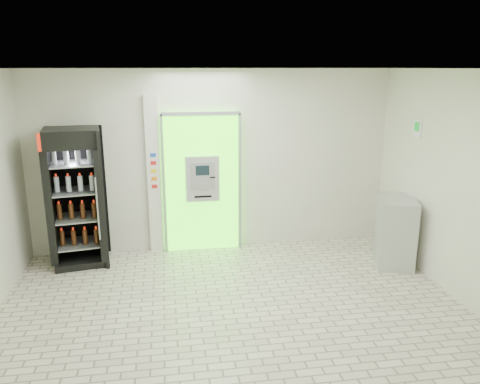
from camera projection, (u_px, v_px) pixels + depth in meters
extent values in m
plane|color=beige|center=(236.00, 319.00, 5.79)|extent=(6.00, 6.00, 0.00)
plane|color=silver|center=(213.00, 161.00, 7.79)|extent=(6.00, 0.00, 6.00)
plane|color=silver|center=(294.00, 310.00, 3.02)|extent=(6.00, 0.00, 6.00)
plane|color=silver|center=(472.00, 192.00, 5.87)|extent=(0.00, 5.00, 5.00)
plane|color=white|center=(235.00, 69.00, 5.02)|extent=(6.00, 6.00, 0.00)
cube|color=#47F917|center=(202.00, 183.00, 7.78)|extent=(1.20, 0.12, 2.30)
cube|color=gray|center=(201.00, 114.00, 7.42)|extent=(1.28, 0.04, 0.06)
cube|color=gray|center=(164.00, 185.00, 7.62)|extent=(0.04, 0.04, 2.30)
cube|color=gray|center=(240.00, 182.00, 7.81)|extent=(0.04, 0.04, 2.30)
cube|color=black|center=(209.00, 221.00, 7.92)|extent=(0.62, 0.01, 0.67)
cube|color=black|center=(180.00, 134.00, 7.46)|extent=(0.22, 0.01, 0.18)
cube|color=#B3B6BB|center=(202.00, 179.00, 7.65)|extent=(0.55, 0.12, 0.75)
cube|color=black|center=(203.00, 170.00, 7.55)|extent=(0.22, 0.01, 0.16)
cube|color=gray|center=(203.00, 187.00, 7.62)|extent=(0.16, 0.01, 0.12)
cube|color=black|center=(212.00, 177.00, 7.61)|extent=(0.09, 0.01, 0.02)
cube|color=black|center=(203.00, 197.00, 7.67)|extent=(0.28, 0.01, 0.03)
cube|color=silver|center=(154.00, 176.00, 7.64)|extent=(0.22, 0.10, 2.60)
cube|color=#193FB2|center=(153.00, 155.00, 7.50)|extent=(0.09, 0.01, 0.06)
cube|color=red|center=(153.00, 163.00, 7.53)|extent=(0.09, 0.01, 0.06)
cube|color=yellow|center=(154.00, 171.00, 7.57)|extent=(0.09, 0.01, 0.06)
cube|color=orange|center=(154.00, 179.00, 7.60)|extent=(0.09, 0.01, 0.06)
cube|color=red|center=(154.00, 186.00, 7.63)|extent=(0.09, 0.01, 0.06)
cube|color=black|center=(77.00, 197.00, 7.21)|extent=(0.91, 0.84, 2.14)
cube|color=black|center=(81.00, 192.00, 7.54)|extent=(0.80, 0.18, 2.14)
cube|color=red|center=(67.00, 141.00, 6.63)|extent=(0.78, 0.13, 0.26)
cube|color=white|center=(67.00, 141.00, 6.63)|extent=(0.44, 0.07, 0.07)
cube|color=black|center=(83.00, 258.00, 7.48)|extent=(0.91, 0.84, 0.11)
cylinder|color=gray|center=(98.00, 209.00, 6.92)|extent=(0.03, 0.03, 0.96)
cube|color=gray|center=(81.00, 243.00, 7.41)|extent=(0.76, 0.72, 0.02)
cube|color=gray|center=(79.00, 217.00, 7.30)|extent=(0.76, 0.72, 0.02)
cube|color=gray|center=(77.00, 191.00, 7.19)|extent=(0.76, 0.72, 0.02)
cube|color=gray|center=(74.00, 164.00, 7.08)|extent=(0.76, 0.72, 0.02)
cube|color=#B3B6BB|center=(395.00, 231.00, 7.31)|extent=(0.76, 0.93, 1.07)
cube|color=gray|center=(379.00, 229.00, 7.26)|extent=(0.26, 0.74, 0.01)
cube|color=white|center=(417.00, 129.00, 7.04)|extent=(0.02, 0.22, 0.26)
cube|color=#0D9728|center=(417.00, 127.00, 7.03)|extent=(0.00, 0.14, 0.14)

